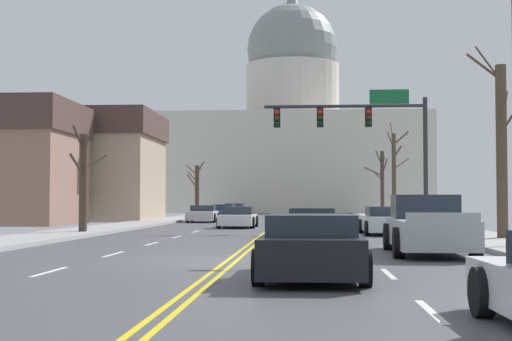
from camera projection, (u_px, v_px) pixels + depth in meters
The scene contains 19 objects.
ground at pixel (232, 259), 18.76m from camera, with size 20.00×180.00×0.20m.
signal_gantry at pixel (366, 128), 36.56m from camera, with size 7.91×0.41×6.76m.
street_lamp_right at pixel (507, 81), 22.95m from camera, with size 2.08×0.24×8.54m.
capitol_building at pixel (292, 140), 102.14m from camera, with size 35.24×19.81×30.69m.
sedan_near_00 at pixel (385, 221), 33.28m from camera, with size 2.12×4.70×1.24m.
sedan_near_01 at pixel (312, 226), 27.28m from camera, with size 2.02×4.68×1.23m.
pickup_truck_near_02 at pixel (427, 227), 21.16m from camera, with size 2.35×5.77×1.65m.
sedan_near_03 at pixel (312, 247), 14.35m from camera, with size 2.10×4.60×1.22m.
sedan_oncoming_00 at pixel (238, 218), 42.08m from camera, with size 2.06×4.65×1.17m.
sedan_oncoming_01 at pixel (203, 214), 53.10m from camera, with size 2.18×4.68×1.19m.
sedan_oncoming_02 at pixel (225, 212), 63.24m from camera, with size 2.05×4.57×1.20m.
sedan_oncoming_03 at pixel (235, 210), 72.77m from camera, with size 2.23×4.39×1.26m.
flank_building_00 at pixel (78, 166), 57.11m from camera, with size 12.11×9.88×8.14m.
flank_building_01 at pixel (4, 162), 47.45m from camera, with size 9.03×8.33×7.72m.
bare_tree_00 at pixel (382, 182), 64.07m from camera, with size 1.88×2.07×5.71m.
bare_tree_01 at pixel (83, 179), 33.23m from camera, with size 1.11×2.27×4.65m.
bare_tree_02 at pixel (394, 174), 52.62m from camera, with size 1.58×1.28×6.98m.
bare_tree_03 at pixel (197, 190), 66.63m from camera, with size 1.64×0.93×4.88m.
bare_tree_04 at pixel (501, 148), 27.52m from camera, with size 2.08×2.16×7.06m.
Camera 1 is at (1.84, -18.75, 1.47)m, focal length 52.90 mm.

